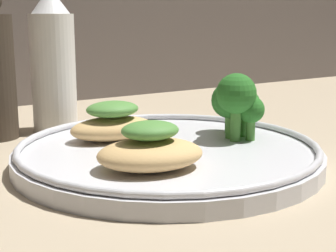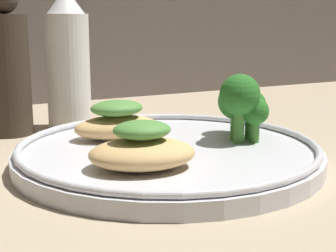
{
  "view_description": "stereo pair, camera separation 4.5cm",
  "coord_description": "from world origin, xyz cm",
  "px_view_note": "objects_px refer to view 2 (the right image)",
  "views": [
    {
      "loc": [
        -23.54,
        -36.89,
        12.91
      ],
      "look_at": [
        0.0,
        0.0,
        3.4
      ],
      "focal_mm": 55.0,
      "sensor_mm": 36.0,
      "label": 1
    },
    {
      "loc": [
        -19.65,
        -39.1,
        12.91
      ],
      "look_at": [
        0.0,
        0.0,
        3.4
      ],
      "focal_mm": 55.0,
      "sensor_mm": 36.0,
      "label": 2
    }
  ],
  "objects_px": {
    "sauce_bottle": "(68,63)",
    "pepper_grinder": "(8,69)",
    "broccoli_bunch": "(241,102)",
    "plate": "(168,153)"
  },
  "relations": [
    {
      "from": "plate",
      "to": "pepper_grinder",
      "type": "distance_m",
      "value": 0.22
    },
    {
      "from": "plate",
      "to": "sauce_bottle",
      "type": "bearing_deg",
      "value": 101.4
    },
    {
      "from": "sauce_bottle",
      "to": "pepper_grinder",
      "type": "distance_m",
      "value": 0.07
    },
    {
      "from": "broccoli_bunch",
      "to": "pepper_grinder",
      "type": "bearing_deg",
      "value": 134.89
    },
    {
      "from": "sauce_bottle",
      "to": "broccoli_bunch",
      "type": "bearing_deg",
      "value": -57.93
    },
    {
      "from": "sauce_bottle",
      "to": "pepper_grinder",
      "type": "height_order",
      "value": "pepper_grinder"
    },
    {
      "from": "broccoli_bunch",
      "to": "sauce_bottle",
      "type": "distance_m",
      "value": 0.21
    },
    {
      "from": "broccoli_bunch",
      "to": "pepper_grinder",
      "type": "distance_m",
      "value": 0.25
    },
    {
      "from": "plate",
      "to": "broccoli_bunch",
      "type": "bearing_deg",
      "value": 0.07
    },
    {
      "from": "broccoli_bunch",
      "to": "pepper_grinder",
      "type": "xyz_separation_m",
      "value": [
        -0.18,
        0.18,
        0.02
      ]
    }
  ]
}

